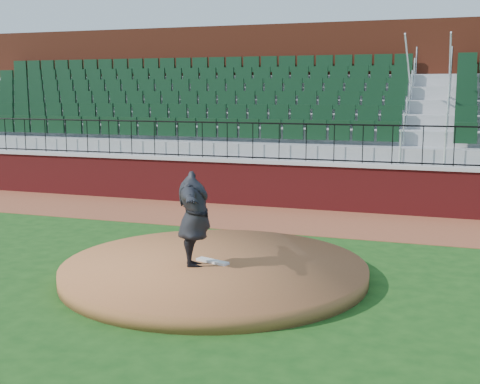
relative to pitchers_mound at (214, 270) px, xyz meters
name	(u,v)px	position (x,y,z in m)	size (l,w,h in m)	color
ground	(211,282)	(0.04, -0.26, -0.12)	(90.00, 90.00, 0.00)	#174112
warning_track	(291,219)	(0.04, 5.14, -0.12)	(34.00, 3.20, 0.01)	brown
field_wall	(305,187)	(0.04, 6.74, 0.47)	(34.00, 0.35, 1.20)	maroon
wall_cap	(306,163)	(0.04, 6.74, 1.12)	(34.00, 0.45, 0.10)	#B7B7B7
wall_railing	(306,143)	(0.04, 6.74, 1.67)	(34.00, 0.05, 1.00)	black
seating_stands	(326,120)	(0.04, 9.46, 2.18)	(34.00, 5.10, 4.60)	gray
concourse_wall	(342,103)	(0.04, 12.26, 2.62)	(34.00, 0.50, 5.50)	maroon
pitchers_mound	(214,270)	(0.00, 0.00, 0.00)	(5.24, 5.24, 0.25)	brown
pitching_rubber	(213,261)	(-0.04, 0.02, 0.15)	(0.62, 0.16, 0.04)	white
pitcher	(194,219)	(-0.26, -0.26, 0.93)	(1.99, 0.54, 1.62)	black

